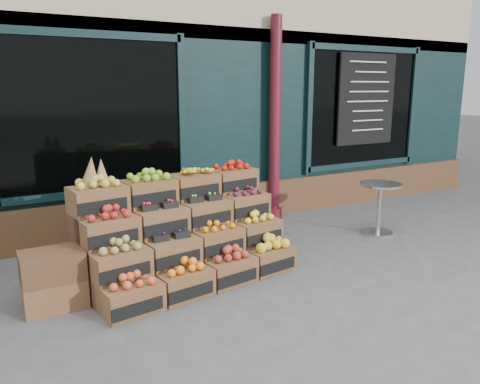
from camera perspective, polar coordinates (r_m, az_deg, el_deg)
ground at (r=5.58m, az=5.40°, el=-9.71°), size 60.00×60.00×0.00m
shop_facade at (r=9.80m, az=-12.09°, el=14.04°), size 12.00×6.24×4.80m
crate_display at (r=5.37m, az=-6.93°, el=-5.64°), size 2.43×1.42×1.44m
spare_crates at (r=4.97m, az=-21.77°, el=-9.90°), size 0.58×0.41×0.58m
bistro_table at (r=7.13m, az=16.64°, el=-1.24°), size 0.60×0.60×0.76m
shopkeeper at (r=7.37m, az=-17.40°, el=3.19°), size 0.84×0.71×1.96m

